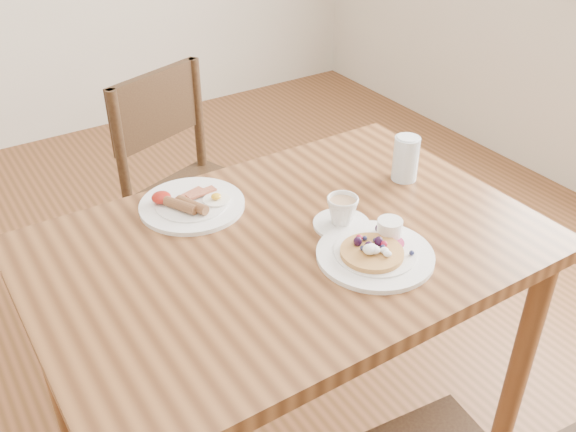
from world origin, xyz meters
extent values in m
cube|color=brown|center=(0.00, 0.00, 0.73)|extent=(1.20, 0.80, 0.04)
cylinder|color=brown|center=(0.54, -0.34, 0.35)|extent=(0.06, 0.06, 0.71)
cylinder|color=brown|center=(0.54, 0.34, 0.35)|extent=(0.06, 0.06, 0.71)
cylinder|color=brown|center=(-0.54, 0.34, 0.35)|extent=(0.06, 0.06, 0.71)
cube|color=#3C2A16|center=(0.11, 0.71, 0.45)|extent=(0.54, 0.54, 0.04)
cylinder|color=#3C2A16|center=(0.00, 0.48, 0.21)|extent=(0.04, 0.04, 0.43)
cylinder|color=#3C2A16|center=(0.34, 0.60, 0.21)|extent=(0.04, 0.04, 0.43)
cylinder|color=#3C2A16|center=(-0.12, 0.82, 0.21)|extent=(0.04, 0.04, 0.43)
cylinder|color=#3C2A16|center=(0.22, 0.94, 0.21)|extent=(0.04, 0.04, 0.43)
cylinder|color=#3C2A16|center=(0.22, 0.94, 0.67)|extent=(0.04, 0.04, 0.43)
cylinder|color=#3C2A16|center=(-0.12, 0.82, 0.67)|extent=(0.04, 0.04, 0.43)
cube|color=#3C2A16|center=(0.04, 0.89, 0.76)|extent=(0.37, 0.15, 0.24)
cylinder|color=white|center=(0.13, -0.16, 0.76)|extent=(0.27, 0.27, 0.01)
cylinder|color=white|center=(0.13, -0.16, 0.76)|extent=(0.19, 0.19, 0.01)
cylinder|color=#B22D59|center=(0.18, -0.15, 0.77)|extent=(0.07, 0.07, 0.00)
cylinder|color=#C68C47|center=(0.12, -0.17, 0.77)|extent=(0.14, 0.14, 0.01)
ellipsoid|color=white|center=(0.11, -0.17, 0.79)|extent=(0.03, 0.03, 0.02)
ellipsoid|color=white|center=(0.13, -0.20, 0.79)|extent=(0.02, 0.02, 0.01)
cylinder|color=white|center=(0.20, -0.13, 0.79)|extent=(0.06, 0.06, 0.04)
cylinder|color=#591E07|center=(0.20, -0.13, 0.80)|extent=(0.05, 0.05, 0.00)
sphere|color=black|center=(0.15, -0.15, 0.79)|extent=(0.02, 0.02, 0.02)
sphere|color=#1E234C|center=(0.15, -0.14, 0.78)|extent=(0.01, 0.01, 0.01)
sphere|color=#1E234C|center=(0.14, -0.12, 0.78)|extent=(0.01, 0.01, 0.01)
sphere|color=#B21938|center=(0.12, -0.13, 0.79)|extent=(0.02, 0.02, 0.02)
sphere|color=black|center=(0.10, -0.14, 0.79)|extent=(0.02, 0.02, 0.02)
sphere|color=#1E234C|center=(0.09, -0.15, 0.78)|extent=(0.01, 0.01, 0.01)
sphere|color=black|center=(0.11, -0.16, 0.79)|extent=(0.02, 0.02, 0.02)
sphere|color=#1E234C|center=(0.12, -0.18, 0.78)|extent=(0.01, 0.01, 0.01)
sphere|color=#1E234C|center=(0.14, -0.19, 0.78)|extent=(0.01, 0.01, 0.01)
sphere|color=#B21938|center=(0.14, -0.16, 0.79)|extent=(0.02, 0.02, 0.02)
sphere|color=#1E234C|center=(0.20, -0.21, 0.77)|extent=(0.01, 0.01, 0.01)
sphere|color=#B21938|center=(0.21, -0.17, 0.77)|extent=(0.01, 0.01, 0.01)
sphere|color=black|center=(0.21, -0.13, 0.78)|extent=(0.02, 0.02, 0.02)
cylinder|color=white|center=(-0.13, 0.26, 0.76)|extent=(0.27, 0.27, 0.01)
cylinder|color=white|center=(-0.13, 0.26, 0.76)|extent=(0.19, 0.19, 0.01)
cylinder|color=brown|center=(-0.17, 0.24, 0.78)|extent=(0.06, 0.10, 0.03)
cylinder|color=brown|center=(-0.14, 0.23, 0.78)|extent=(0.06, 0.10, 0.03)
cube|color=maroon|center=(-0.12, 0.29, 0.77)|extent=(0.08, 0.04, 0.01)
cube|color=maroon|center=(-0.09, 0.28, 0.77)|extent=(0.08, 0.03, 0.01)
cylinder|color=white|center=(-0.07, 0.23, 0.77)|extent=(0.07, 0.07, 0.00)
ellipsoid|color=yellow|center=(-0.07, 0.23, 0.78)|extent=(0.03, 0.03, 0.01)
ellipsoid|color=#A5190F|center=(-0.19, 0.30, 0.78)|extent=(0.05, 0.05, 0.03)
cylinder|color=white|center=(0.15, -0.02, 0.75)|extent=(0.14, 0.14, 0.01)
imported|color=white|center=(0.15, -0.02, 0.79)|extent=(0.11, 0.11, 0.07)
cylinder|color=tan|center=(0.15, -0.02, 0.82)|extent=(0.07, 0.07, 0.00)
cylinder|color=silver|center=(0.43, 0.08, 0.81)|extent=(0.07, 0.07, 0.12)
camera|label=1|loc=(-0.68, -1.04, 1.63)|focal=40.00mm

